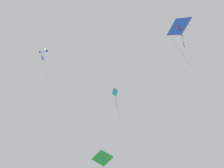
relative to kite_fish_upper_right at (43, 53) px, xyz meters
The scene contains 4 objects.
kite_fish_upper_right is the anchor object (origin of this frame).
kite_delta_low_drifter 15.09m from the kite_fish_upper_right, behind, with size 1.39×2.36×6.80m.
kite_delta_far_centre 17.02m from the kite_fish_upper_right, 118.38° to the left, with size 2.30×2.76×6.33m.
kite_diamond_highest 13.74m from the kite_fish_upper_right, 168.60° to the left, with size 1.62×1.37×5.28m.
Camera 1 is at (21.01, 7.74, 7.09)m, focal length 35.83 mm.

